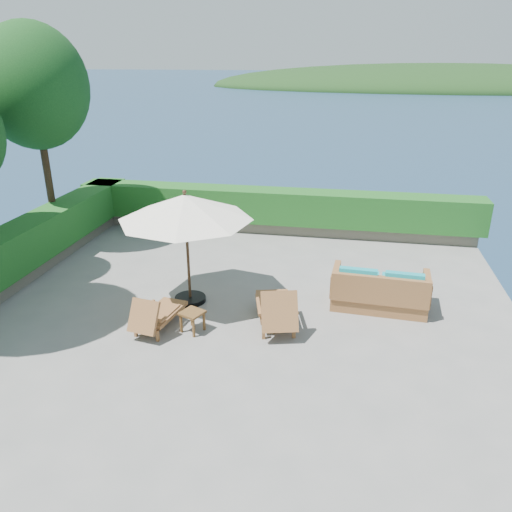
% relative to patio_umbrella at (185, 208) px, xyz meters
% --- Properties ---
extents(ground, '(12.00, 12.00, 0.00)m').
position_rel_patio_umbrella_xyz_m(ground, '(1.16, -0.52, -2.18)').
color(ground, gray).
rests_on(ground, ground).
extents(foundation, '(12.00, 12.00, 3.00)m').
position_rel_patio_umbrella_xyz_m(foundation, '(1.16, -0.52, -3.73)').
color(foundation, '#554E43').
rests_on(foundation, ocean).
extents(ocean, '(600.00, 600.00, 0.00)m').
position_rel_patio_umbrella_xyz_m(ocean, '(1.16, -0.52, -5.18)').
color(ocean, '#192F4E').
rests_on(ocean, ground).
extents(offshore_island, '(126.00, 57.60, 12.60)m').
position_rel_patio_umbrella_xyz_m(offshore_island, '(26.16, 139.48, -5.18)').
color(offshore_island, '#153213').
rests_on(offshore_island, ocean).
extents(planter_wall_far, '(12.00, 0.60, 0.36)m').
position_rel_patio_umbrella_xyz_m(planter_wall_far, '(1.16, 5.08, -2.00)').
color(planter_wall_far, '#6B6656').
rests_on(planter_wall_far, ground).
extents(hedge_far, '(12.40, 0.90, 1.00)m').
position_rel_patio_umbrella_xyz_m(hedge_far, '(1.16, 5.08, -1.33)').
color(hedge_far, '#184A15').
rests_on(hedge_far, planter_wall_far).
extents(tree_far, '(2.80, 2.80, 6.03)m').
position_rel_patio_umbrella_xyz_m(tree_far, '(-4.84, 2.68, 2.22)').
color(tree_far, '#3D2A17').
rests_on(tree_far, ground).
extents(patio_umbrella, '(3.34, 3.34, 2.58)m').
position_rel_patio_umbrella_xyz_m(patio_umbrella, '(0.00, 0.00, 0.00)').
color(patio_umbrella, black).
rests_on(patio_umbrella, ground).
extents(lounge_left, '(0.82, 1.51, 0.82)m').
position_rel_patio_umbrella_xyz_m(lounge_left, '(-0.28, -1.31, -1.84)').
color(lounge_left, brown).
rests_on(lounge_left, ground).
extents(lounge_right, '(1.11, 1.84, 0.99)m').
position_rel_patio_umbrella_xyz_m(lounge_right, '(2.07, -0.75, -1.77)').
color(lounge_right, brown).
rests_on(lounge_right, ground).
extents(side_table, '(0.54, 0.54, 0.44)m').
position_rel_patio_umbrella_xyz_m(side_table, '(0.45, -1.26, -1.82)').
color(side_table, brown).
rests_on(side_table, ground).
extents(wicker_loveseat, '(2.13, 1.19, 1.01)m').
position_rel_patio_umbrella_xyz_m(wicker_loveseat, '(4.16, 0.44, -1.79)').
color(wicker_loveseat, brown).
rests_on(wicker_loveseat, ground).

